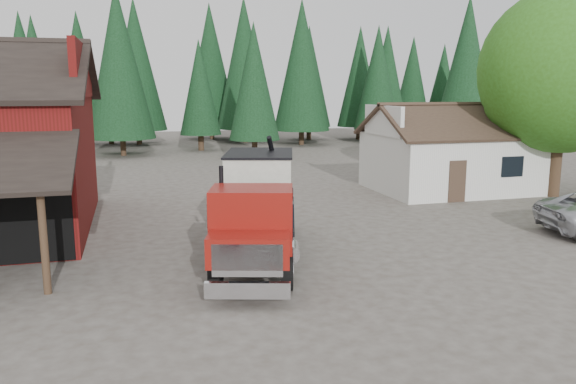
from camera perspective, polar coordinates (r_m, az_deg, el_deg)
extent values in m
plane|color=#4A433A|center=(14.55, -1.52, -11.01)|extent=(120.00, 120.00, 0.00)
cube|color=#611010|center=(23.22, -20.24, 11.48)|extent=(0.25, 7.00, 2.00)
cylinder|color=#382619|center=(15.91, -23.55, -4.71)|extent=(0.20, 0.20, 2.80)
cube|color=silver|center=(31.02, 16.25, 2.94)|extent=(8.00, 6.00, 3.00)
cube|color=#38281E|center=(29.57, 18.00, 6.88)|extent=(8.60, 3.42, 1.80)
cube|color=#38281E|center=(32.11, 15.04, 7.27)|extent=(8.60, 3.42, 1.80)
cube|color=silver|center=(28.92, 9.66, 7.17)|extent=(0.20, 4.20, 1.50)
cube|color=silver|center=(33.11, 22.39, 6.93)|extent=(0.20, 4.20, 1.50)
cube|color=#38281E|center=(27.77, 16.81, 1.03)|extent=(0.90, 0.06, 2.00)
cube|color=black|center=(29.39, 21.83, 2.41)|extent=(1.20, 0.06, 1.00)
cylinder|color=#382619|center=(30.98, 25.50, 2.52)|extent=(0.60, 0.60, 3.20)
sphere|color=#2C5B14|center=(30.77, 26.18, 11.02)|extent=(8.00, 8.00, 8.00)
sphere|color=#2C5B14|center=(30.60, 23.30, 9.00)|extent=(4.40, 4.40, 4.40)
cylinder|color=#382619|center=(44.36, -3.40, 4.56)|extent=(0.44, 0.44, 1.60)
cone|color=black|center=(44.13, -3.48, 11.16)|extent=(3.96, 3.96, 9.00)
cylinder|color=#382619|center=(46.80, 17.28, 4.41)|extent=(0.44, 0.44, 1.60)
cone|color=black|center=(46.61, 17.69, 11.89)|extent=(4.84, 4.84, 11.00)
cylinder|color=#382619|center=(47.37, -16.40, 4.53)|extent=(0.44, 0.44, 1.60)
cone|color=black|center=(47.20, -16.82, 12.52)|extent=(5.28, 5.28, 12.00)
cylinder|color=black|center=(15.29, -7.34, -8.02)|extent=(0.58, 1.05, 1.00)
cylinder|color=black|center=(15.15, -0.08, -8.10)|extent=(0.58, 1.05, 1.00)
cylinder|color=black|center=(19.46, -5.64, -3.95)|extent=(0.58, 1.05, 1.00)
cylinder|color=black|center=(19.35, 0.02, -3.98)|extent=(0.58, 1.05, 1.00)
cylinder|color=black|center=(20.69, -5.28, -3.08)|extent=(0.58, 1.05, 1.00)
cylinder|color=black|center=(20.59, 0.04, -3.10)|extent=(0.58, 1.05, 1.00)
cube|color=black|center=(17.88, -3.08, -4.00)|extent=(3.11, 7.82, 0.36)
cube|color=silver|center=(13.86, -4.14, -9.93)|extent=(2.06, 0.73, 0.41)
cube|color=silver|center=(13.71, -4.15, -6.94)|extent=(1.69, 0.56, 0.82)
cube|color=maroon|center=(14.19, -3.99, -5.75)|extent=(2.30, 1.70, 0.78)
cube|color=maroon|center=(15.21, -3.68, -2.69)|extent=(2.53, 2.09, 1.69)
cube|color=black|center=(14.44, -3.89, -2.29)|extent=(1.86, 0.59, 0.82)
cylinder|color=black|center=(16.00, -6.75, -0.26)|extent=(0.16, 0.16, 1.64)
cube|color=black|center=(16.11, -3.45, -2.12)|extent=(2.18, 0.72, 1.46)
cube|color=black|center=(19.06, -2.86, -2.33)|extent=(3.68, 5.72, 0.15)
cube|color=beige|center=(18.81, -2.90, 1.68)|extent=(2.84, 3.47, 1.46)
cone|color=beige|center=(18.97, -2.88, -1.04)|extent=(2.48, 2.48, 0.64)
cube|color=black|center=(18.71, -2.92, 3.95)|extent=(2.95, 3.58, 0.07)
cylinder|color=black|center=(20.06, -1.13, 1.98)|extent=(1.18, 1.82, 2.78)
cube|color=maroon|center=(21.18, -4.02, -0.34)|extent=(0.73, 0.85, 0.41)
cylinder|color=silver|center=(16.03, 0.28, -6.03)|extent=(0.74, 1.02, 0.51)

